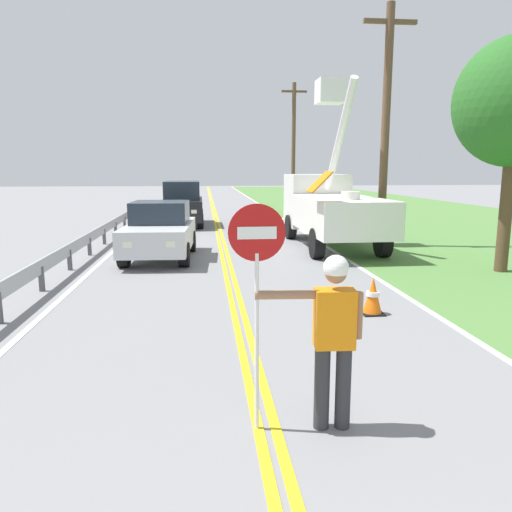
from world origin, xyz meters
TOP-DOWN VIEW (x-y plane):
  - grass_verge_right at (11.60, 20.00)m, footprint 16.00×110.00m
  - centerline_yellow_left at (-0.09, 20.00)m, footprint 0.11×110.00m
  - centerline_yellow_right at (0.09, 20.00)m, footprint 0.11×110.00m
  - edge_line_right at (3.60, 20.00)m, footprint 0.12×110.00m
  - edge_line_left at (-3.60, 20.00)m, footprint 0.12×110.00m
  - flagger_worker at (0.66, 4.91)m, footprint 1.09×0.26m
  - stop_sign_paddle at (-0.11, 4.96)m, footprint 0.56×0.04m
  - utility_bucket_truck at (3.74, 17.00)m, footprint 2.67×6.83m
  - oncoming_sedan_nearest at (-1.94, 14.97)m, footprint 2.07×4.18m
  - oncoming_suv_second at (-1.63, 23.73)m, footprint 1.95×4.62m
  - utility_pole_near at (5.56, 16.75)m, footprint 1.80×0.28m
  - utility_pole_mid at (5.83, 35.43)m, footprint 1.80×0.28m
  - traffic_cone_lead at (2.47, 8.77)m, footprint 0.40×0.40m
  - guardrail_left_shoulder at (-4.20, 16.91)m, footprint 0.10×32.00m

SIDE VIEW (x-z plane):
  - grass_verge_right at x=11.60m, z-range 0.00..0.01m
  - centerline_yellow_left at x=-0.09m, z-range 0.00..0.01m
  - centerline_yellow_right at x=0.09m, z-range 0.00..0.01m
  - edge_line_right at x=3.60m, z-range 0.00..0.01m
  - edge_line_left at x=-3.60m, z-range 0.00..0.01m
  - traffic_cone_lead at x=2.47m, z-range -0.01..0.69m
  - guardrail_left_shoulder at x=-4.20m, z-range 0.16..0.87m
  - oncoming_sedan_nearest at x=-1.94m, z-range -0.02..1.68m
  - flagger_worker at x=0.66m, z-range 0.13..1.96m
  - oncoming_suv_second at x=-1.63m, z-range 0.01..2.11m
  - utility_bucket_truck at x=3.74m, z-range -1.41..4.26m
  - stop_sign_paddle at x=-0.11m, z-range 0.54..2.87m
  - utility_pole_near at x=5.56m, z-range 0.18..8.20m
  - utility_pole_mid at x=5.83m, z-range 0.18..8.83m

